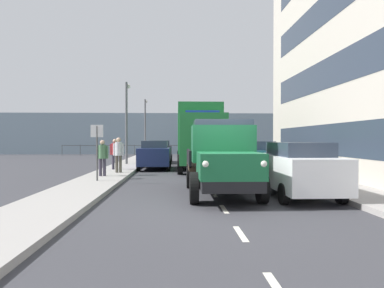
{
  "coord_description": "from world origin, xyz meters",
  "views": [
    {
      "loc": [
        1.22,
        9.32,
        1.82
      ],
      "look_at": [
        0.33,
        -11.38,
        1.54
      ],
      "focal_mm": 32.71,
      "sensor_mm": 36.0,
      "label": 1
    }
  ],
  "objects": [
    {
      "name": "ground_plane",
      "position": [
        0.0,
        -10.38,
        0.0
      ],
      "size": [
        80.0,
        80.0,
        0.0
      ],
      "primitive_type": "plane",
      "color": "#38383D"
    },
    {
      "name": "lamp_post_far",
      "position": [
        4.48,
        -26.67,
        3.63
      ],
      "size": [
        0.32,
        1.14,
        5.76
      ],
      "color": "#59595B",
      "rests_on": "sidewalk_right"
    },
    {
      "name": "truck_vintage_green",
      "position": [
        -0.22,
        -1.76,
        1.18
      ],
      "size": [
        2.17,
        5.64,
        2.43
      ],
      "color": "black",
      "rests_on": "ground_plane"
    },
    {
      "name": "car_teal_kerbside_1",
      "position": [
        -2.56,
        -7.56,
        0.89
      ],
      "size": [
        1.83,
        3.91,
        1.72
      ],
      "color": "#1E6670",
      "rests_on": "ground_plane"
    },
    {
      "name": "car_grey_kerbside_2",
      "position": [
        -2.56,
        -12.94,
        0.9
      ],
      "size": [
        1.92,
        4.43,
        1.72
      ],
      "color": "slate",
      "rests_on": "ground_plane"
    },
    {
      "name": "pedestrian_near_railing",
      "position": [
        4.66,
        -10.14,
        1.14
      ],
      "size": [
        0.53,
        0.34,
        1.68
      ],
      "color": "#383342",
      "rests_on": "sidewalk_right"
    },
    {
      "name": "sidewalk_left",
      "position": [
        -4.53,
        -10.38,
        0.07
      ],
      "size": [
        2.05,
        40.51,
        0.15
      ],
      "primitive_type": "cube",
      "color": "#9E9993",
      "rests_on": "ground_plane"
    },
    {
      "name": "car_silver_kerbside_3",
      "position": [
        -2.56,
        -18.55,
        0.9
      ],
      "size": [
        1.78,
        4.39,
        1.72
      ],
      "color": "#B7BABF",
      "rests_on": "ground_plane"
    },
    {
      "name": "car_navy_oppositeside_0",
      "position": [
        2.56,
        -11.95,
        0.9
      ],
      "size": [
        1.9,
        4.12,
        1.72
      ],
      "color": "navy",
      "rests_on": "ground_plane"
    },
    {
      "name": "road_centreline_markings",
      "position": [
        0.0,
        -8.9,
        0.0
      ],
      "size": [
        0.12,
        35.03,
        0.01
      ],
      "color": "silver",
      "rests_on": "ground_plane"
    },
    {
      "name": "lorry_cargo_green",
      "position": [
        -0.09,
        -11.53,
        2.08
      ],
      "size": [
        2.58,
        8.2,
        3.87
      ],
      "color": "#1E7033",
      "rests_on": "ground_plane"
    },
    {
      "name": "sidewalk_right",
      "position": [
        4.53,
        -10.38,
        0.07
      ],
      "size": [
        2.05,
        40.51,
        0.15
      ],
      "primitive_type": "cube",
      "color": "#9E9993",
      "rests_on": "ground_plane"
    },
    {
      "name": "street_sign",
      "position": [
        4.44,
        -4.88,
        1.68
      ],
      "size": [
        0.5,
        0.07,
        2.25
      ],
      "color": "#4C4C4C",
      "rests_on": "sidewalk_right"
    },
    {
      "name": "car_white_kerbside_near",
      "position": [
        -2.56,
        -1.59,
        0.9
      ],
      "size": [
        1.81,
        4.42,
        1.72
      ],
      "color": "white",
      "rests_on": "ground_plane"
    },
    {
      "name": "lamp_post_promenade",
      "position": [
        4.65,
        -14.67,
        3.52
      ],
      "size": [
        0.32,
        1.14,
        5.55
      ],
      "color": "#59595B",
      "rests_on": "sidewalk_right"
    },
    {
      "name": "car_black_oppositeside_1",
      "position": [
        2.56,
        -17.83,
        0.9
      ],
      "size": [
        1.87,
        4.05,
        1.72
      ],
      "color": "black",
      "rests_on": "ground_plane"
    },
    {
      "name": "pedestrian_by_lamp",
      "position": [
        4.15,
        -8.32,
        1.19
      ],
      "size": [
        0.53,
        0.34,
        1.75
      ],
      "color": "#4C473D",
      "rests_on": "sidewalk_right"
    },
    {
      "name": "sea_horizon",
      "position": [
        0.0,
        -33.64,
        2.5
      ],
      "size": [
        80.0,
        0.8,
        5.0
      ],
      "primitive_type": "cube",
      "color": "gray",
      "rests_on": "ground_plane"
    },
    {
      "name": "pedestrian_strolling",
      "position": [
        4.61,
        -6.67,
        1.11
      ],
      "size": [
        0.53,
        0.34,
        1.63
      ],
      "color": "#383342",
      "rests_on": "sidewalk_right"
    },
    {
      "name": "seawall_railing",
      "position": [
        -0.0,
        -30.04,
        0.92
      ],
      "size": [
        28.08,
        0.08,
        1.2
      ],
      "color": "#4C5156",
      "rests_on": "ground_plane"
    }
  ]
}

